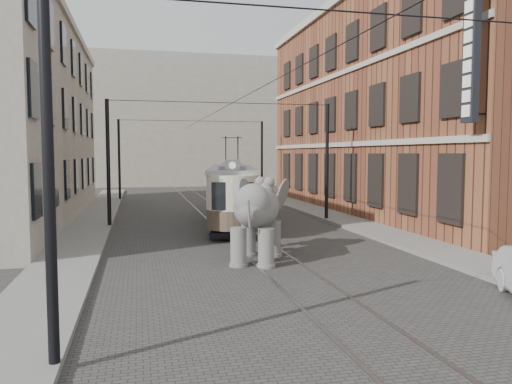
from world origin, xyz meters
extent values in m
plane|color=#3D3B39|center=(0.00, 0.00, 0.00)|extent=(120.00, 120.00, 0.00)
cube|color=slate|center=(6.00, 0.00, 0.07)|extent=(2.00, 60.00, 0.15)
cube|color=slate|center=(-6.50, 0.00, 0.07)|extent=(2.00, 60.00, 0.15)
cube|color=brown|center=(11.00, 9.00, 6.00)|extent=(8.00, 26.00, 12.00)
cube|color=gray|center=(-11.00, 10.00, 5.00)|extent=(7.00, 24.00, 10.00)
cube|color=gray|center=(0.00, 40.00, 7.00)|extent=(28.00, 10.00, 14.00)
camera|label=1|loc=(-4.24, -18.35, 3.49)|focal=35.33mm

